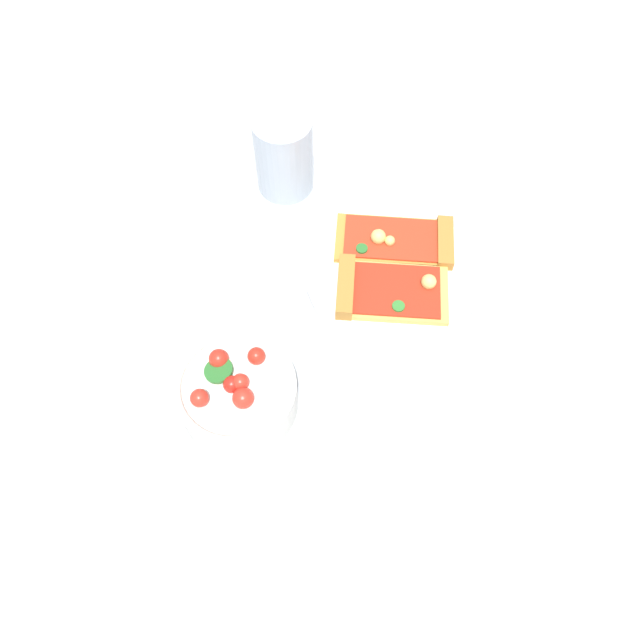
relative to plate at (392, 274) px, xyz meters
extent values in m
plane|color=#B2B7BC|center=(-0.01, 0.04, -0.01)|extent=(2.40, 2.40, 0.00)
cylinder|color=white|center=(0.00, 0.00, 0.00)|extent=(0.22, 0.22, 0.01)
cube|color=gold|center=(0.00, -0.04, 0.01)|extent=(0.15, 0.08, 0.01)
cube|color=#B77A33|center=(-0.06, -0.05, 0.01)|extent=(0.02, 0.08, 0.02)
cube|color=red|center=(0.00, -0.04, 0.02)|extent=(0.13, 0.07, 0.00)
sphere|color=#EAD172|center=(0.02, -0.04, 0.02)|extent=(0.02, 0.02, 0.02)
cylinder|color=#2D722D|center=(0.04, -0.02, 0.02)|extent=(0.01, 0.01, 0.00)
sphere|color=#EAD172|center=(0.01, -0.04, 0.02)|extent=(0.01, 0.01, 0.01)
cube|color=#E5B256|center=(0.00, 0.03, 0.01)|extent=(0.14, 0.09, 0.01)
cube|color=#B77A33|center=(0.06, 0.04, 0.02)|extent=(0.02, 0.09, 0.02)
cube|color=#B22D19|center=(0.00, 0.03, 0.02)|extent=(0.12, 0.08, 0.00)
cylinder|color=#388433|center=(-0.01, 0.06, 0.02)|extent=(0.02, 0.02, 0.00)
sphere|color=#EAD172|center=(-0.04, 0.02, 0.02)|extent=(0.02, 0.02, 0.02)
cylinder|color=white|center=(0.16, 0.19, 0.02)|extent=(0.13, 0.13, 0.05)
torus|color=white|center=(0.16, 0.19, 0.05)|extent=(0.13, 0.13, 0.01)
sphere|color=red|center=(0.14, 0.16, 0.05)|extent=(0.02, 0.02, 0.02)
sphere|color=red|center=(0.15, 0.21, 0.05)|extent=(0.02, 0.02, 0.02)
sphere|color=red|center=(0.15, 0.19, 0.05)|extent=(0.02, 0.02, 0.02)
sphere|color=red|center=(0.16, 0.20, 0.05)|extent=(0.02, 0.02, 0.02)
sphere|color=red|center=(0.18, 0.17, 0.05)|extent=(0.02, 0.02, 0.02)
sphere|color=red|center=(0.19, 0.22, 0.05)|extent=(0.02, 0.02, 0.02)
cylinder|color=#2D722D|center=(0.18, 0.18, 0.05)|extent=(0.04, 0.04, 0.01)
cylinder|color=silver|center=(0.16, -0.14, 0.05)|extent=(0.08, 0.08, 0.12)
cylinder|color=black|center=(0.16, -0.14, 0.04)|extent=(0.07, 0.07, 0.08)
cube|color=white|center=(0.00, 0.30, -0.01)|extent=(0.18, 0.16, 0.00)
camera|label=1|loc=(0.03, 0.46, 0.68)|focal=36.05mm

